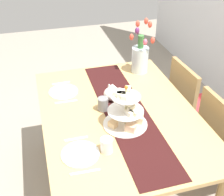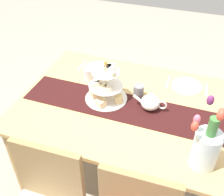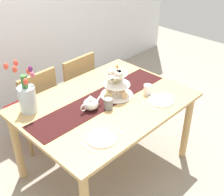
% 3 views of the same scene
% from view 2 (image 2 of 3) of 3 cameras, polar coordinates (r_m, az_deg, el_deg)
% --- Properties ---
extents(ground_plane, '(8.00, 8.00, 0.00)m').
position_cam_2_polar(ground_plane, '(2.49, 2.39, -14.88)').
color(ground_plane, gray).
extents(dining_table, '(1.49, 1.09, 0.77)m').
position_cam_2_polar(dining_table, '(1.99, 2.88, -3.39)').
color(dining_table, tan).
rests_on(dining_table, ground_plane).
extents(table_runner, '(1.44, 0.30, 0.00)m').
position_cam_2_polar(table_runner, '(1.89, 2.56, -1.92)').
color(table_runner, black).
rests_on(table_runner, dining_table).
extents(tiered_cake_stand, '(0.30, 0.30, 0.30)m').
position_cam_2_polar(tiered_cake_stand, '(1.90, -1.38, 2.13)').
color(tiered_cake_stand, beige).
rests_on(tiered_cake_stand, table_runner).
extents(teapot, '(0.24, 0.13, 0.14)m').
position_cam_2_polar(teapot, '(1.86, 8.06, -0.82)').
color(teapot, white).
rests_on(teapot, table_runner).
extents(tulip_vase, '(0.21, 0.19, 0.45)m').
position_cam_2_polar(tulip_vase, '(1.53, 19.18, -9.35)').
color(tulip_vase, silver).
rests_on(tulip_vase, dining_table).
extents(dinner_plate_left, '(0.23, 0.23, 0.01)m').
position_cam_2_polar(dinner_plate_left, '(2.15, 15.38, 2.41)').
color(dinner_plate_left, white).
rests_on(dinner_plate_left, dining_table).
extents(fork_left, '(0.02, 0.15, 0.01)m').
position_cam_2_polar(fork_left, '(2.16, 19.14, 1.56)').
color(fork_left, silver).
rests_on(fork_left, dining_table).
extents(knife_left, '(0.02, 0.17, 0.01)m').
position_cam_2_polar(knife_left, '(2.16, 11.61, 3.17)').
color(knife_left, silver).
rests_on(knife_left, dining_table).
extents(dinner_plate_right, '(0.23, 0.23, 0.01)m').
position_cam_2_polar(dinner_plate_right, '(2.28, -2.90, 6.12)').
color(dinner_plate_right, white).
rests_on(dinner_plate_right, dining_table).
extents(fork_right, '(0.02, 0.15, 0.01)m').
position_cam_2_polar(fork_right, '(2.24, 0.56, 5.41)').
color(fork_right, silver).
rests_on(fork_right, dining_table).
extents(knife_right, '(0.02, 0.17, 0.01)m').
position_cam_2_polar(knife_right, '(2.34, -6.22, 6.69)').
color(knife_right, silver).
rests_on(knife_right, dining_table).
extents(mug_grey, '(0.08, 0.08, 0.09)m').
position_cam_2_polar(mug_grey, '(1.96, 5.56, 1.46)').
color(mug_grey, slate).
rests_on(mug_grey, table_runner).
extents(mug_white_text, '(0.08, 0.08, 0.09)m').
position_cam_2_polar(mug_white_text, '(2.14, -4.87, 4.97)').
color(mug_white_text, white).
rests_on(mug_white_text, dining_table).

